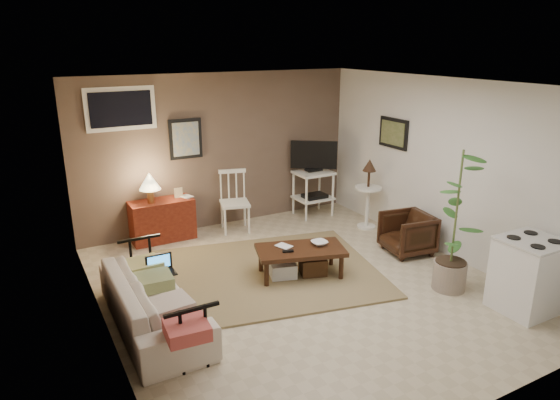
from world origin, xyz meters
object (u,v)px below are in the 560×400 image
spindle_chair (235,203)px  side_table (368,186)px  armchair (408,231)px  tv_stand (314,177)px  red_console (161,216)px  coffee_table (300,260)px  potted_plant (456,217)px  stove (528,275)px  sofa (153,293)px

spindle_chair → side_table: size_ratio=0.85×
spindle_chair → armchair: spindle_chair is taller
spindle_chair → tv_stand: bearing=0.7°
spindle_chair → side_table: side_table is taller
red_console → armchair: (2.87, -2.12, -0.05)m
coffee_table → tv_stand: (1.41, 1.90, 0.45)m
coffee_table → potted_plant: bearing=-39.1°
coffee_table → spindle_chair: spindle_chair is taller
tv_stand → armchair: bearing=-81.5°
armchair → stove: stove is taller
coffee_table → sofa: 1.93m
red_console → side_table: size_ratio=0.95×
sofa → potted_plant: size_ratio=1.10×
spindle_chair → potted_plant: bearing=-64.4°
sofa → side_table: bearing=-71.9°
coffee_table → stove: stove is taller
side_table → stove: (-0.07, -2.87, -0.27)m
tv_stand → potted_plant: bearing=-90.1°
spindle_chair → potted_plant: 3.38m
spindle_chair → side_table: (1.88, -0.90, 0.25)m
coffee_table → side_table: size_ratio=1.08×
sofa → stove: stove is taller
side_table → potted_plant: potted_plant is taller
stove → sofa: bearing=155.8°
red_console → spindle_chair: size_ratio=1.12×
side_table → potted_plant: (-0.43, -2.12, 0.23)m
sofa → armchair: size_ratio=3.02×
stove → red_console: bearing=126.7°
coffee_table → spindle_chair: (-0.05, 1.88, 0.21)m
spindle_chair → tv_stand: 1.48m
sofa → spindle_chair: bearing=-41.3°
side_table → potted_plant: bearing=-101.6°
red_console → side_table: bearing=-19.4°
tv_stand → stove: size_ratio=1.53×
tv_stand → side_table: 1.01m
spindle_chair → stove: bearing=-64.3°
tv_stand → side_table: (0.43, -0.91, 0.01)m
spindle_chair → stove: 4.18m
sofa → armchair: 3.62m
red_console → potted_plant: potted_plant is taller
coffee_table → potted_plant: potted_plant is taller
spindle_chair → stove: spindle_chair is taller
sofa → stove: (3.68, -1.65, 0.04)m
red_console → tv_stand: size_ratio=0.83×
spindle_chair → tv_stand: size_ratio=0.74×
red_console → armchair: bearing=-36.5°
tv_stand → armchair: size_ratio=2.03×
sofa → stove: bearing=-114.2°
sofa → tv_stand: tv_stand is taller
coffee_table → side_table: side_table is taller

